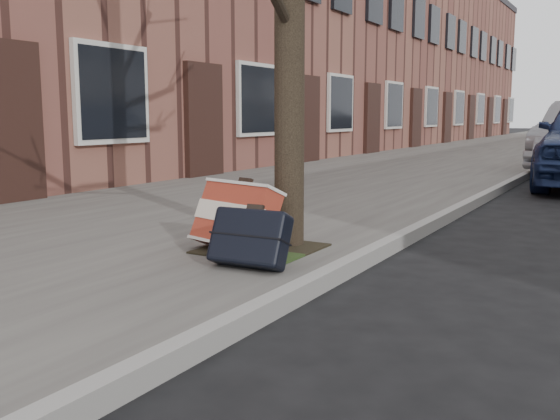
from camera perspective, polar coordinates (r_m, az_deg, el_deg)
The scene contains 6 objects.
ground at distance 3.26m, azimuth 18.02°, elevation -13.16°, with size 120.00×120.00×0.00m, color black.
near_sidewalk at distance 18.52m, azimuth 16.59°, elevation 4.79°, with size 5.00×70.00×0.12m, color slate.
house_near at distance 21.66m, azimuth 1.79°, elevation 14.76°, with size 6.80×40.00×7.00m, color brown.
dirt_patch at distance 5.03m, azimuth -1.73°, elevation -3.54°, with size 0.85×0.85×0.01m, color black.
suitcase_red at distance 4.92m, azimuth -4.08°, elevation -0.62°, with size 0.72×0.20×0.52m, color #9C301F.
suitcase_navy at distance 4.39m, azimuth -2.77°, elevation -2.50°, with size 0.56×0.18×0.40m, color black.
Camera 1 is at (0.58, -2.98, 1.19)m, focal length 40.00 mm.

